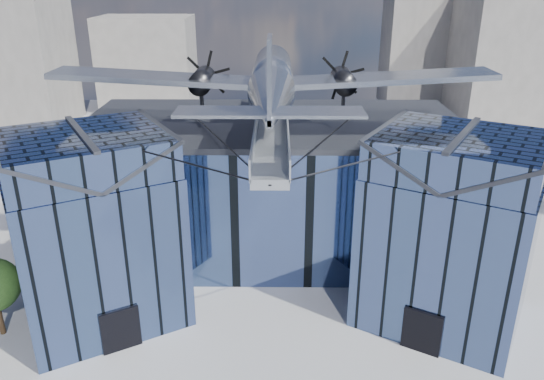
{
  "coord_description": "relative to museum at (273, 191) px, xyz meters",
  "views": [
    {
      "loc": [
        0.33,
        -29.07,
        19.88
      ],
      "look_at": [
        0.0,
        2.0,
        7.2
      ],
      "focal_mm": 35.0,
      "sensor_mm": 36.0,
      "label": 1
    }
  ],
  "objects": [
    {
      "name": "museum",
      "position": [
        0.0,
        0.0,
        0.0
      ],
      "size": [
        32.88,
        24.5,
        17.6
      ],
      "color": "#3D517D",
      "rests_on": "ground"
    },
    {
      "name": "ground_plane",
      "position": [
        -0.0,
        -5.82,
        -5.54
      ],
      "size": [
        120.0,
        120.0,
        0.0
      ],
      "primitive_type": "plane",
      "color": "gray"
    },
    {
      "name": "bg_towers",
      "position": [
        1.45,
        44.67,
        4.47
      ],
      "size": [
        77.0,
        24.5,
        26.0
      ],
      "color": "slate",
      "rests_on": "ground"
    }
  ]
}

